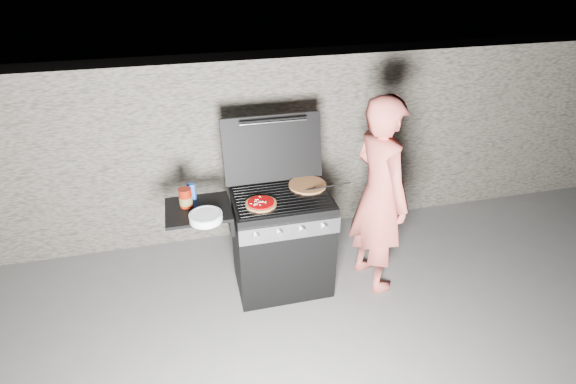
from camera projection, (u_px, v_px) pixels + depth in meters
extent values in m
plane|color=#5F5F5F|center=(283.00, 283.00, 4.07)|extent=(50.00, 50.00, 0.00)
cube|color=gray|center=(259.00, 146.00, 4.50)|extent=(8.00, 0.35, 1.80)
cylinder|color=#E5995E|center=(307.00, 185.00, 3.77)|extent=(0.38, 0.38, 0.02)
cylinder|color=maroon|center=(186.00, 198.00, 3.47)|extent=(0.13, 0.13, 0.15)
cube|color=blue|center=(192.00, 191.00, 3.57)|extent=(0.07, 0.05, 0.14)
cylinder|color=white|center=(206.00, 217.00, 3.32)|extent=(0.32, 0.32, 0.06)
imported|color=#D35B50|center=(379.00, 196.00, 3.71)|extent=(0.53, 0.71, 1.74)
cylinder|color=black|center=(327.00, 187.00, 3.67)|extent=(0.38, 0.09, 0.08)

